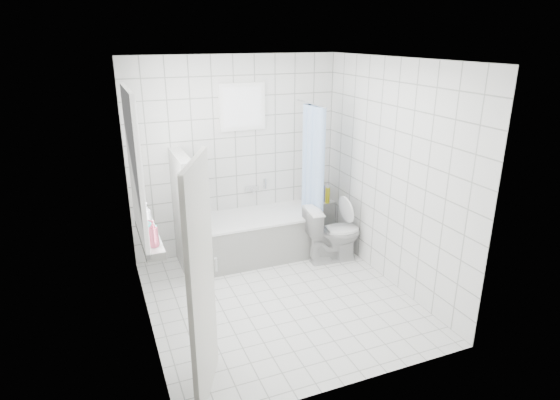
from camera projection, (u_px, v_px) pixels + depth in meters
name	position (u px, v px, depth m)	size (l,w,h in m)	color
ground	(279.00, 299.00, 5.28)	(3.00, 3.00, 0.00)	white
ceiling	(278.00, 59.00, 4.42)	(3.00, 3.00, 0.00)	white
wall_back	(236.00, 157.00, 6.16)	(2.80, 0.02, 2.60)	white
wall_front	(352.00, 247.00, 3.54)	(2.80, 0.02, 2.60)	white
wall_left	(139.00, 207.00, 4.35)	(0.02, 3.00, 2.60)	white
wall_right	(392.00, 175.00, 5.35)	(0.02, 3.00, 2.60)	white
window_left	(137.00, 168.00, 4.53)	(0.01, 0.90, 1.40)	white
window_back	(243.00, 107.00, 5.94)	(0.50, 0.01, 0.50)	white
window_sill	(149.00, 237.00, 4.79)	(0.18, 1.02, 0.08)	white
door	(202.00, 285.00, 3.59)	(0.04, 0.80, 2.00)	silver
bathtub	(254.00, 236.00, 6.20)	(1.67, 0.77, 0.58)	white
partition_wall	(185.00, 215.00, 5.69)	(0.15, 0.85, 1.50)	white
tiled_ledge	(319.00, 219.00, 6.82)	(0.40, 0.24, 0.55)	white
toilet	(333.00, 233.00, 6.09)	(0.42, 0.74, 0.75)	silver
curtain_rod	(310.00, 103.00, 5.89)	(0.02, 0.02, 0.80)	silver
shower_curtain	(313.00, 175.00, 6.07)	(0.14, 0.48, 1.78)	#508FEC
tub_faucet	(252.00, 188.00, 6.35)	(0.18, 0.06, 0.06)	silver
sill_bottles	(150.00, 226.00, 4.66)	(0.15, 0.63, 0.28)	silver
ledge_bottles	(322.00, 194.00, 6.69)	(0.17, 0.18, 0.24)	#EA1B40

